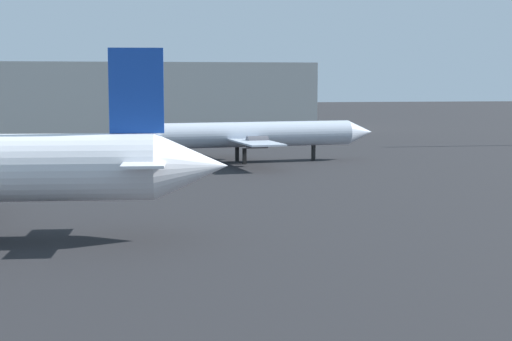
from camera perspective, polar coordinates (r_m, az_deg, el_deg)
airplane_far_left at (r=83.56m, az=-0.54°, el=2.65°), size 28.63×20.34×9.05m
terminal_building at (r=144.49m, az=-16.01°, el=5.22°), size 97.93×24.65×11.91m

